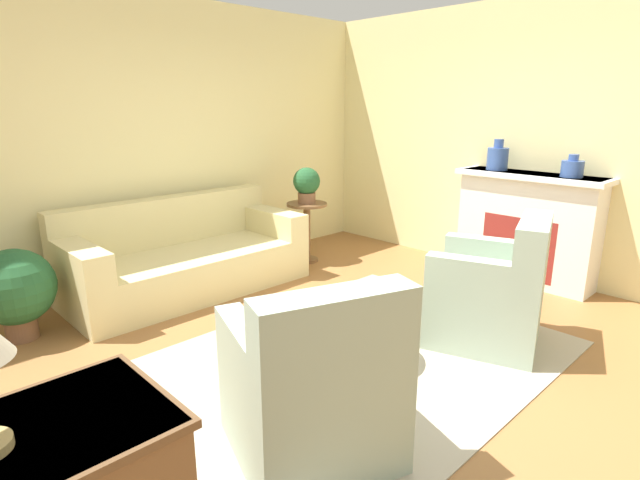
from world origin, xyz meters
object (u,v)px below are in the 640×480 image
Objects in this scene: couch at (186,259)px; vase_mantel_far at (572,168)px; armchair_left at (314,391)px; side_table at (307,223)px; potted_plant_floor at (15,289)px; potted_plant_on_side_table at (307,184)px; vase_mantel_near at (498,158)px; ottoman_table at (346,323)px; armchair_right at (494,295)px.

couch is 3.76m from vase_mantel_far.
side_table is at bearing 47.89° from armchair_left.
couch is at bearing 3.17° from potted_plant_floor.
armchair_left is at bearing -106.44° from couch.
potted_plant_floor is (-2.96, 0.07, -0.50)m from potted_plant_on_side_table.
potted_plant_on_side_table is (-1.13, 1.67, -0.33)m from vase_mantel_near.
couch is 2.08m from ottoman_table.
armchair_right is at bearing -176.84° from vase_mantel_far.
potted_plant_on_side_table reaches higher than couch.
armchair_left is at bearing -132.11° from potted_plant_on_side_table.
vase_mantel_far is (2.60, -2.56, 0.89)m from couch.
vase_mantel_near is (2.60, -1.83, 0.93)m from couch.
armchair_right reaches higher than side_table.
couch reaches higher than potted_plant_floor.
armchair_right is at bearing -44.96° from potted_plant_floor.
couch is 3.29× the size of side_table.
potted_plant_floor is (-4.08, 1.74, -0.83)m from vase_mantel_near.
potted_plant_on_side_table is 0.56× the size of potted_plant_floor.
armchair_right reaches higher than couch.
side_table is (0.39, 2.49, 0.07)m from armchair_right.
couch is 7.23× the size of vase_mantel_near.
ottoman_table is 2.53m from potted_plant_floor.
armchair_right is at bearing -151.53° from vase_mantel_near.
ottoman_table is 2.17× the size of vase_mantel_near.
armchair_left is 3.40m from potted_plant_on_side_table.
side_table is (2.25, 2.49, 0.07)m from armchair_left.
potted_plant_on_side_table is at bearing 53.77° from ottoman_table.
vase_mantel_near is 2.04m from potted_plant_on_side_table.
potted_plant_on_side_table is at bearing -1.42° from potted_plant_floor.
side_table is at bearing -6.02° from couch.
side_table is at bearing -1.42° from potted_plant_floor.
armchair_left is 1.43× the size of side_table.
vase_mantel_far reaches higher than armchair_right.
side_table is (1.41, 1.93, 0.16)m from ottoman_table.
armchair_right is 2.52m from side_table.
potted_plant_floor is (-2.57, 2.57, 0.03)m from armchair_right.
ottoman_table is 2.47m from potted_plant_on_side_table.
ottoman_table is at bearing -126.23° from potted_plant_on_side_table.
potted_plant_on_side_table is at bearing 124.04° from vase_mantel_near.
ottoman_table is 2.72m from vase_mantel_near.
armchair_left is at bearing -74.69° from potted_plant_floor.
couch is 1.49m from side_table.
side_table is 0.95× the size of potted_plant_floor.
vase_mantel_far is 2.68m from potted_plant_on_side_table.
vase_mantel_near reaches higher than armchair_right.
armchair_right is at bearing -98.81° from potted_plant_on_side_table.
side_table is 2.20× the size of vase_mantel_near.
vase_mantel_near is (1.52, 0.82, 0.86)m from armchair_right.
ottoman_table is at bearing 169.24° from vase_mantel_far.
armchair_right is at bearing -0.00° from armchair_left.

